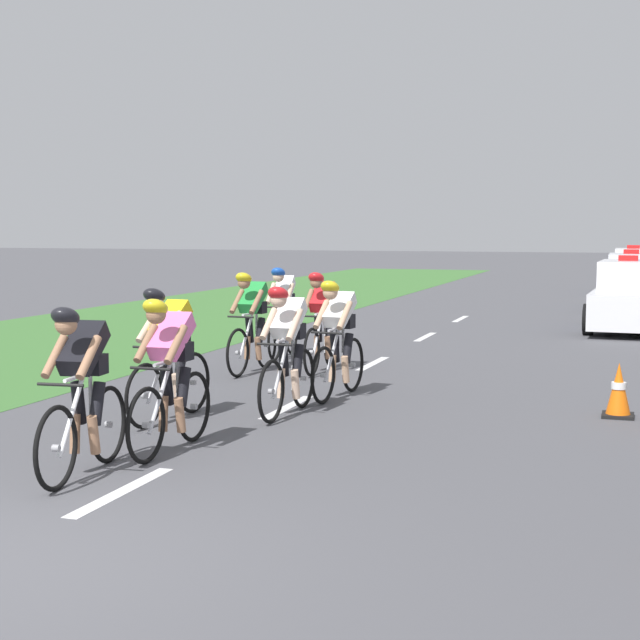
% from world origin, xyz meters
% --- Properties ---
extents(grass_verge, '(7.00, 60.00, 0.01)m').
position_xyz_m(grass_verge, '(-6.62, 14.00, 0.00)').
color(grass_verge, '#3D7033').
rests_on(grass_verge, ground).
extents(lane_markings_centre, '(0.14, 21.60, 0.01)m').
position_xyz_m(lane_markings_centre, '(0.00, 7.89, 0.00)').
color(lane_markings_centre, white).
rests_on(lane_markings_centre, ground).
extents(cyclist_lead, '(0.45, 1.72, 1.56)m').
position_xyz_m(cyclist_lead, '(-0.57, 2.22, 0.79)').
color(cyclist_lead, black).
rests_on(cyclist_lead, ground).
extents(cyclist_second, '(0.42, 1.72, 1.56)m').
position_xyz_m(cyclist_second, '(-0.26, 3.29, 0.79)').
color(cyclist_second, black).
rests_on(cyclist_second, ground).
extents(cyclist_third, '(0.45, 1.72, 1.56)m').
position_xyz_m(cyclist_third, '(-0.99, 4.69, 0.79)').
color(cyclist_third, black).
rests_on(cyclist_third, ground).
extents(cyclist_fourth, '(0.42, 1.72, 1.56)m').
position_xyz_m(cyclist_fourth, '(0.18, 5.40, 0.79)').
color(cyclist_fourth, black).
rests_on(cyclist_fourth, ground).
extents(cyclist_fifth, '(0.45, 1.72, 1.56)m').
position_xyz_m(cyclist_fifth, '(0.39, 6.71, 0.79)').
color(cyclist_fifth, black).
rests_on(cyclist_fifth, ground).
extents(cyclist_sixth, '(0.43, 1.72, 1.56)m').
position_xyz_m(cyclist_sixth, '(-1.48, 8.36, 0.79)').
color(cyclist_sixth, black).
rests_on(cyclist_sixth, ground).
extents(cyclist_seventh, '(0.42, 1.72, 1.56)m').
position_xyz_m(cyclist_seventh, '(-0.51, 8.78, 0.79)').
color(cyclist_seventh, black).
rests_on(cyclist_seventh, ground).
extents(cyclist_eighth, '(0.44, 1.72, 1.56)m').
position_xyz_m(cyclist_eighth, '(-1.64, 10.15, 0.79)').
color(cyclist_eighth, black).
rests_on(cyclist_eighth, ground).
extents(police_car_nearest, '(2.12, 4.46, 1.59)m').
position_xyz_m(police_car_nearest, '(4.02, 16.57, 0.68)').
color(police_car_nearest, white).
rests_on(police_car_nearest, ground).
extents(police_car_second, '(2.03, 4.41, 1.59)m').
position_xyz_m(police_car_second, '(4.03, 22.16, 0.68)').
color(police_car_second, silver).
rests_on(police_car_second, ground).
extents(police_car_third, '(2.04, 4.42, 1.59)m').
position_xyz_m(police_car_third, '(4.03, 28.47, 0.68)').
color(police_car_third, white).
rests_on(police_car_third, ground).
extents(traffic_cone_near, '(0.36, 0.36, 0.64)m').
position_xyz_m(traffic_cone_near, '(3.86, 6.51, 0.31)').
color(traffic_cone_near, black).
rests_on(traffic_cone_near, ground).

